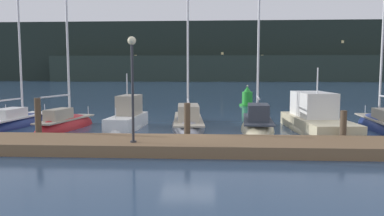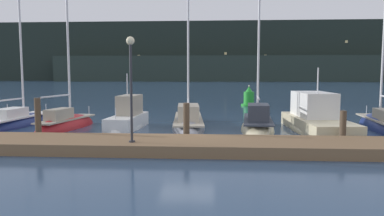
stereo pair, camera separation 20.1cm
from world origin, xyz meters
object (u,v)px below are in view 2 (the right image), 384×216
at_px(motorboat_berth_7, 317,125).
at_px(channel_buoy, 249,98).
at_px(sailboat_berth_3, 66,127).
at_px(motorboat_berth_4, 128,123).
at_px(sailboat_berth_8, 383,128).
at_px(sailboat_berth_2, 19,124).
at_px(sailboat_berth_6, 258,127).
at_px(sailboat_berth_5, 188,124).
at_px(dock_lamppost, 131,72).

distance_m(motorboat_berth_7, channel_buoy, 14.88).
relative_size(sailboat_berth_3, motorboat_berth_7, 1.15).
relative_size(motorboat_berth_4, sailboat_berth_8, 0.54).
xyz_separation_m(sailboat_berth_2, sailboat_berth_6, (13.90, -0.81, 0.06)).
distance_m(sailboat_berth_2, motorboat_berth_4, 6.76).
relative_size(sailboat_berth_2, motorboat_berth_4, 1.77).
bearing_deg(sailboat_berth_5, sailboat_berth_6, -12.78).
relative_size(motorboat_berth_4, channel_buoy, 2.44).
distance_m(sailboat_berth_5, channel_buoy, 14.37).
height_order(sailboat_berth_3, motorboat_berth_7, sailboat_berth_3).
height_order(sailboat_berth_5, sailboat_berth_6, sailboat_berth_5).
relative_size(sailboat_berth_5, dock_lamppost, 2.90).
relative_size(motorboat_berth_7, dock_lamppost, 1.80).
xyz_separation_m(sailboat_berth_2, motorboat_berth_4, (6.72, -0.72, 0.22)).
bearing_deg(dock_lamppost, sailboat_berth_3, 130.67).
xyz_separation_m(sailboat_berth_6, sailboat_berth_8, (6.88, 0.63, -0.07)).
distance_m(sailboat_berth_8, channel_buoy, 15.17).
relative_size(motorboat_berth_4, dock_lamppost, 1.16).
distance_m(sailboat_berth_3, dock_lamppost, 8.35).
height_order(sailboat_berth_5, channel_buoy, sailboat_berth_5).
height_order(sailboat_berth_2, sailboat_berth_6, sailboat_berth_2).
height_order(sailboat_berth_2, motorboat_berth_7, sailboat_berth_2).
xyz_separation_m(motorboat_berth_4, sailboat_berth_6, (7.18, -0.09, -0.16)).
distance_m(motorboat_berth_7, sailboat_berth_8, 3.89).
height_order(sailboat_berth_3, channel_buoy, sailboat_berth_3).
bearing_deg(channel_buoy, sailboat_berth_8, -66.09).
bearing_deg(sailboat_berth_5, sailboat_berth_3, -169.78).
relative_size(motorboat_berth_7, sailboat_berth_8, 0.83).
xyz_separation_m(sailboat_berth_5, sailboat_berth_6, (3.85, -0.87, 0.02)).
bearing_deg(sailboat_berth_3, motorboat_berth_4, 7.19).
relative_size(sailboat_berth_3, sailboat_berth_6, 1.02).
xyz_separation_m(sailboat_berth_6, dock_lamppost, (-5.49, -6.24, 2.99)).
bearing_deg(sailboat_berth_6, sailboat_berth_8, 5.21).
distance_m(sailboat_berth_5, sailboat_berth_8, 10.74).
distance_m(motorboat_berth_7, dock_lamppost, 10.86).
height_order(motorboat_berth_4, sailboat_berth_6, sailboat_berth_6).
height_order(motorboat_berth_4, dock_lamppost, dock_lamppost).
distance_m(sailboat_berth_2, channel_buoy, 20.05).
bearing_deg(sailboat_berth_3, sailboat_berth_6, 1.83).
bearing_deg(motorboat_berth_4, sailboat_berth_6, -0.70).
bearing_deg(sailboat_berth_5, sailboat_berth_8, -1.31).
height_order(sailboat_berth_5, sailboat_berth_8, sailboat_berth_5).
bearing_deg(sailboat_berth_2, sailboat_berth_5, 0.38).
relative_size(motorboat_berth_7, channel_buoy, 3.77).
relative_size(sailboat_berth_5, channel_buoy, 6.10).
height_order(sailboat_berth_8, channel_buoy, sailboat_berth_8).
xyz_separation_m(motorboat_berth_4, dock_lamppost, (1.69, -6.32, 2.83)).
relative_size(sailboat_berth_2, sailboat_berth_3, 1.00).
relative_size(sailboat_berth_3, dock_lamppost, 2.06).
relative_size(sailboat_berth_2, channel_buoy, 4.31).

